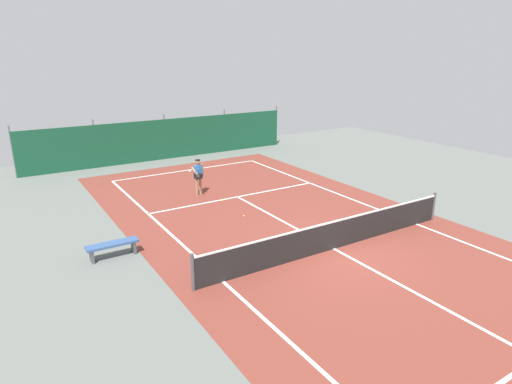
{
  "coord_description": "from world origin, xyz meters",
  "views": [
    {
      "loc": [
        -9.13,
        -9.81,
        6.17
      ],
      "look_at": [
        -0.4,
        4.2,
        0.9
      ],
      "focal_mm": 30.72,
      "sensor_mm": 36.0,
      "label": 1
    }
  ],
  "objects_px": {
    "parked_car": "(213,133)",
    "tennis_net": "(334,235)",
    "tennis_ball_near_player": "(244,216)",
    "tennis_ball_midcourt": "(222,200)",
    "courtside_bench": "(113,246)",
    "tennis_player": "(198,174)"
  },
  "relations": [
    {
      "from": "tennis_ball_near_player",
      "to": "tennis_ball_midcourt",
      "type": "xyz_separation_m",
      "value": [
        0.15,
        2.14,
        0.0
      ]
    },
    {
      "from": "tennis_player",
      "to": "parked_car",
      "type": "xyz_separation_m",
      "value": [
        5.59,
        9.67,
        -0.12
      ]
    },
    {
      "from": "parked_car",
      "to": "tennis_net",
      "type": "bearing_deg",
      "value": -108.67
    },
    {
      "from": "tennis_net",
      "to": "tennis_ball_midcourt",
      "type": "height_order",
      "value": "tennis_net"
    },
    {
      "from": "tennis_player",
      "to": "courtside_bench",
      "type": "distance_m",
      "value": 6.68
    },
    {
      "from": "tennis_player",
      "to": "parked_car",
      "type": "bearing_deg",
      "value": -130.29
    },
    {
      "from": "parked_car",
      "to": "courtside_bench",
      "type": "distance_m",
      "value": 17.61
    },
    {
      "from": "courtside_bench",
      "to": "parked_car",
      "type": "bearing_deg",
      "value": 53.08
    },
    {
      "from": "tennis_ball_near_player",
      "to": "courtside_bench",
      "type": "height_order",
      "value": "courtside_bench"
    },
    {
      "from": "tennis_player",
      "to": "courtside_bench",
      "type": "height_order",
      "value": "tennis_player"
    },
    {
      "from": "courtside_bench",
      "to": "tennis_ball_midcourt",
      "type": "bearing_deg",
      "value": 29.22
    },
    {
      "from": "tennis_ball_near_player",
      "to": "parked_car",
      "type": "distance_m",
      "value": 14.21
    },
    {
      "from": "tennis_net",
      "to": "parked_car",
      "type": "relative_size",
      "value": 2.33
    },
    {
      "from": "tennis_ball_near_player",
      "to": "parked_car",
      "type": "xyz_separation_m",
      "value": [
        5.28,
        13.17,
        0.81
      ]
    },
    {
      "from": "parked_car",
      "to": "tennis_ball_near_player",
      "type": "bearing_deg",
      "value": -116.65
    },
    {
      "from": "tennis_net",
      "to": "tennis_player",
      "type": "xyz_separation_m",
      "value": [
        -1.32,
        7.62,
        0.45
      ]
    },
    {
      "from": "tennis_ball_near_player",
      "to": "tennis_net",
      "type": "bearing_deg",
      "value": -76.23
    },
    {
      "from": "tennis_net",
      "to": "tennis_player",
      "type": "bearing_deg",
      "value": 99.83
    },
    {
      "from": "parked_car",
      "to": "tennis_ball_midcourt",
      "type": "bearing_deg",
      "value": -119.76
    },
    {
      "from": "tennis_ball_midcourt",
      "to": "courtside_bench",
      "type": "xyz_separation_m",
      "value": [
        -5.45,
        -3.05,
        0.34
      ]
    },
    {
      "from": "tennis_ball_near_player",
      "to": "parked_car",
      "type": "height_order",
      "value": "parked_car"
    },
    {
      "from": "tennis_ball_midcourt",
      "to": "parked_car",
      "type": "relative_size",
      "value": 0.02
    }
  ]
}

